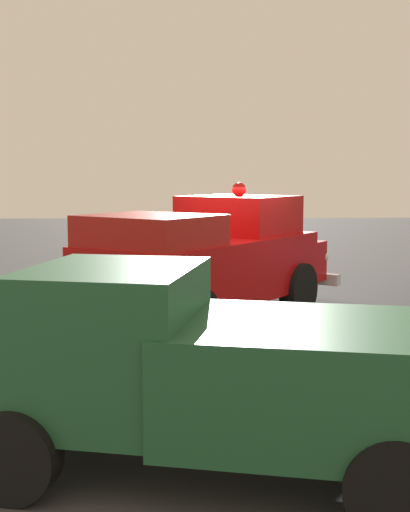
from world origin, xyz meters
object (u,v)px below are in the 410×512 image
(vintage_fire_truck, at_px, (212,259))
(traffic_cone, at_px, (14,302))
(spectator_seated, at_px, (186,337))
(lawn_chair_near_truck, at_px, (181,348))
(parked_pickup, at_px, (207,368))

(vintage_fire_truck, height_order, traffic_cone, vintage_fire_truck)
(spectator_seated, bearing_deg, traffic_cone, -143.68)
(lawn_chair_near_truck, xyz_separation_m, spectator_seated, (-0.11, 0.07, 0.11))
(parked_pickup, distance_m, spectator_seated, 2.40)
(parked_pickup, height_order, lawn_chair_near_truck, parked_pickup)
(spectator_seated, bearing_deg, parked_pickup, 4.36)
(vintage_fire_truck, distance_m, spectator_seated, 3.93)
(vintage_fire_truck, height_order, spectator_seated, vintage_fire_truck)
(parked_pickup, distance_m, lawn_chair_near_truck, 2.31)
(parked_pickup, bearing_deg, traffic_cone, -153.12)
(parked_pickup, relative_size, spectator_seated, 3.94)
(parked_pickup, relative_size, traffic_cone, 8.00)
(spectator_seated, relative_size, traffic_cone, 2.03)
(vintage_fire_truck, distance_m, traffic_cone, 3.93)
(parked_pickup, bearing_deg, lawn_chair_near_truck, -173.72)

